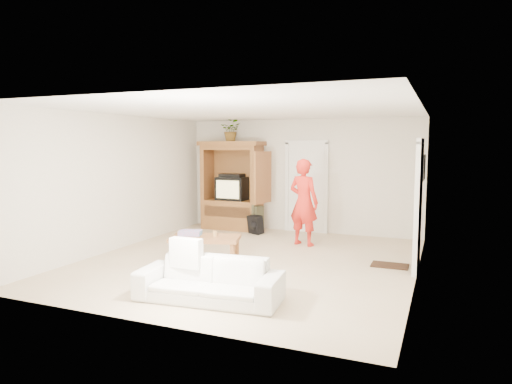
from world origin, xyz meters
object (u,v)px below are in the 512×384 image
at_px(man, 304,202).
at_px(coffee_table, 205,240).
at_px(armoire, 233,191).
at_px(sofa, 209,280).

xyz_separation_m(man, coffee_table, (-1.20, -1.90, -0.49)).
distance_m(armoire, sofa, 5.11).
xyz_separation_m(armoire, man, (2.07, -1.07, -0.04)).
relative_size(armoire, coffee_table, 1.60).
xyz_separation_m(armoire, coffee_table, (0.87, -2.97, -0.53)).
bearing_deg(armoire, coffee_table, -73.67).
bearing_deg(armoire, man, -27.23).
xyz_separation_m(sofa, coffee_table, (-1.01, 1.74, 0.11)).
bearing_deg(man, armoire, -12.03).
height_order(man, coffee_table, man).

